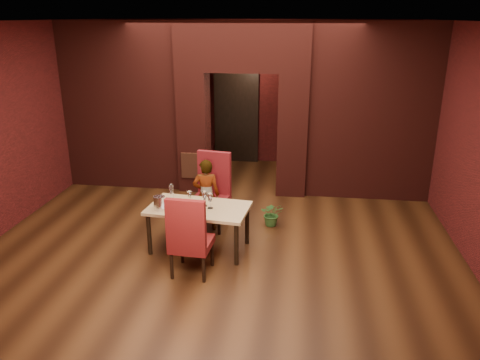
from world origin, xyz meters
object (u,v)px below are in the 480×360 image
object	(u,v)px
person_seated	(206,195)
wine_glass_a	(190,197)
potted_plant	(272,214)
dining_table	(199,228)
wine_glass_b	(204,199)
wine_glass_c	(210,201)
chair_far	(210,192)
chair_near	(191,234)
wine_bucket	(159,203)
water_bottle	(172,192)

from	to	relation	value
person_seated	wine_glass_a	distance (m)	0.62
wine_glass_a	person_seated	bearing A→B (deg)	78.05
wine_glass_a	potted_plant	world-z (taller)	wine_glass_a
dining_table	wine_glass_b	distance (m)	0.46
person_seated	wine_glass_c	size ratio (longest dim) A/B	5.16
chair_far	wine_glass_a	world-z (taller)	chair_far
chair_near	wine_glass_b	xyz separation A→B (m)	(0.03, 0.71, 0.22)
potted_plant	person_seated	bearing A→B (deg)	-165.27
dining_table	wine_bucket	distance (m)	0.70
wine_glass_a	water_bottle	bearing A→B (deg)	167.06
wine_bucket	chair_far	bearing A→B (deg)	60.64
person_seated	wine_glass_a	bearing A→B (deg)	71.74
dining_table	water_bottle	world-z (taller)	water_bottle
wine_bucket	potted_plant	xyz separation A→B (m)	(1.53, 1.13, -0.57)
wine_glass_a	wine_bucket	bearing A→B (deg)	-142.51
chair_near	wine_glass_a	bearing A→B (deg)	-71.76
chair_near	potted_plant	size ratio (longest dim) A/B	2.76
dining_table	wine_bucket	world-z (taller)	wine_bucket
person_seated	wine_bucket	bearing A→B (deg)	53.98
wine_glass_c	wine_bucket	world-z (taller)	wine_glass_c
dining_table	water_bottle	distance (m)	0.67
water_bottle	dining_table	bearing A→B (deg)	-21.94
person_seated	dining_table	bearing A→B (deg)	86.35
potted_plant	wine_bucket	bearing A→B (deg)	-143.38
wine_bucket	water_bottle	xyz separation A→B (m)	(0.08, 0.35, 0.04)
wine_glass_a	wine_bucket	xyz separation A→B (m)	(-0.37, -0.28, 0.01)
wine_glass_a	wine_glass_b	size ratio (longest dim) A/B	0.83
wine_glass_a	water_bottle	distance (m)	0.30
wine_glass_a	water_bottle	xyz separation A→B (m)	(-0.29, 0.07, 0.04)
chair_far	wine_glass_a	size ratio (longest dim) A/B	6.52
wine_glass_b	wine_bucket	world-z (taller)	wine_glass_b
wine_bucket	potted_plant	distance (m)	1.98
wine_glass_a	wine_bucket	world-z (taller)	wine_bucket
person_seated	water_bottle	size ratio (longest dim) A/B	4.29
dining_table	wine_glass_a	xyz separation A→B (m)	(-0.15, 0.11, 0.43)
chair_far	potted_plant	bearing A→B (deg)	19.72
dining_table	wine_glass_c	world-z (taller)	wine_glass_c
wine_glass_b	water_bottle	size ratio (longest dim) A/B	0.82
dining_table	water_bottle	xyz separation A→B (m)	(-0.44, 0.18, 0.47)
dining_table	wine_glass_c	size ratio (longest dim) A/B	6.31
chair_far	water_bottle	xyz separation A→B (m)	(-0.45, -0.60, 0.20)
wine_glass_a	potted_plant	xyz separation A→B (m)	(1.16, 0.85, -0.56)
wine_glass_a	wine_bucket	size ratio (longest dim) A/B	0.94
dining_table	chair_far	distance (m)	0.82
potted_plant	dining_table	bearing A→B (deg)	-136.14
person_seated	wine_glass_c	world-z (taller)	person_seated
person_seated	potted_plant	xyz separation A→B (m)	(1.03, 0.27, -0.38)
person_seated	wine_bucket	xyz separation A→B (m)	(-0.49, -0.86, 0.18)
person_seated	wine_bucket	distance (m)	1.01
dining_table	chair_far	size ratio (longest dim) A/B	1.18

